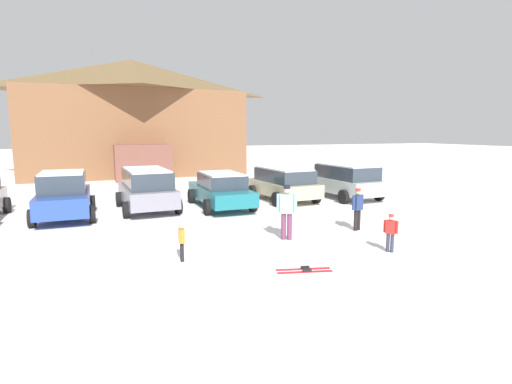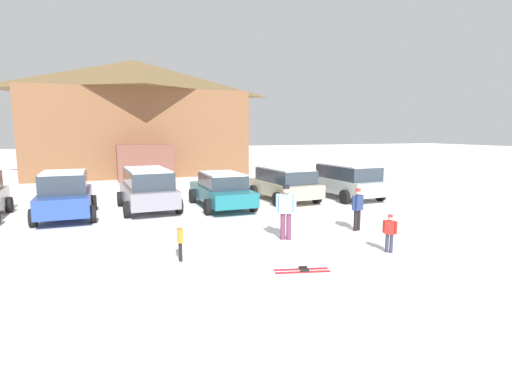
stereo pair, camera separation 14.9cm
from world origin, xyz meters
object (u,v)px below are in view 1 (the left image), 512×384
Objects in this scene: parked_beige_suv at (283,183)px; parked_silver_wagon at (346,180)px; parked_teal_hatchback at (221,190)px; parked_blue_hatchback at (64,195)px; skier_child_in_red_jacket at (391,231)px; skier_adult_in_blue_parka at (287,209)px; skier_child_in_orange_jacket at (182,240)px; skier_teen_in_navy_coat at (358,207)px; parked_grey_wagon at (147,188)px; pair_of_skis at (305,270)px; ski_lodge at (134,116)px.

parked_silver_wagon is at bearing -8.98° from parked_beige_suv.
parked_blue_hatchback is at bearing 179.74° from parked_teal_hatchback.
skier_child_in_red_jacket is 3.03m from skier_adult_in_blue_parka.
skier_adult_in_blue_parka is (3.36, 0.85, 0.38)m from skier_child_in_orange_jacket.
skier_child_in_orange_jacket is (-6.04, -1.02, -0.24)m from skier_teen_in_navy_coat.
parked_blue_hatchback is at bearing -170.14° from parked_grey_wagon.
skier_child_in_red_jacket is (-0.84, -8.45, -0.26)m from parked_beige_suv.
skier_adult_in_blue_parka is (-6.03, -5.77, 0.04)m from parked_silver_wagon.
parked_teal_hatchback is (6.10, -0.03, -0.10)m from parked_blue_hatchback.
parked_blue_hatchback is 9.37m from parked_beige_suv.
parked_blue_hatchback is 10.71m from skier_teen_in_navy_coat.
parked_teal_hatchback reaches higher than skier_child_in_orange_jacket.
skier_child_in_orange_jacket is at bearing 166.14° from skier_child_in_red_jacket.
parked_grey_wagon is 9.33m from pair_of_skis.
parked_grey_wagon is at bearing 105.99° from pair_of_skis.
ski_lodge is at bearing 96.89° from parked_teal_hatchback.
parked_silver_wagon is 6.52m from skier_teen_in_navy_coat.
parked_teal_hatchback is 1.12× the size of parked_silver_wagon.
skier_teen_in_navy_coat is at bearing 3.60° from skier_adult_in_blue_parka.
parked_grey_wagon is 9.42m from parked_silver_wagon.
parked_silver_wagon is at bearing 43.73° from skier_adult_in_blue_parka.
parked_beige_suv is at bearing 84.33° from skier_child_in_red_jacket.
ski_lodge reaches higher than parked_blue_hatchback.
skier_adult_in_blue_parka is (-2.90, -6.26, 0.09)m from parked_beige_suv.
skier_child_in_red_jacket is at bearing -95.67° from parked_beige_suv.
skier_child_in_orange_jacket is (3.10, -6.60, -0.33)m from parked_blue_hatchback.
ski_lodge reaches higher than parked_grey_wagon.
skier_child_in_red_jacket reaches higher than pair_of_skis.
parked_teal_hatchback is at bearing 106.99° from skier_child_in_red_jacket.
parked_beige_suv is 2.48× the size of skier_adult_in_blue_parka.
ski_lodge reaches higher than parked_beige_suv.
parked_beige_suv is at bearing 3.14° from parked_blue_hatchback.
ski_lodge is 17.34m from parked_beige_suv.
parked_grey_wagon is at bearing 176.86° from parked_silver_wagon.
parked_blue_hatchback is 11.64m from skier_child_in_red_jacket.
parked_grey_wagon is at bearing 169.45° from parked_teal_hatchback.
parked_blue_hatchback is at bearing 148.60° from skier_teen_in_navy_coat.
ski_lodge is at bearing 102.82° from skier_teen_in_navy_coat.
parked_blue_hatchback is at bearing 123.87° from pair_of_skis.
parked_teal_hatchback is 4.74× the size of skier_child_in_orange_jacket.
skier_teen_in_navy_coat is 1.34× the size of skier_child_in_red_jacket.
skier_child_in_orange_jacket is 0.59× the size of skier_adult_in_blue_parka.
parked_beige_suv is (5.27, -16.13, -3.55)m from ski_lodge.
skier_child_in_red_jacket is (4.43, -24.58, -3.81)m from ski_lodge.
skier_adult_in_blue_parka is at bearing -86.43° from parked_teal_hatchback.
skier_child_in_red_jacket is (-3.97, -7.95, -0.31)m from parked_silver_wagon.
ski_lodge is at bearing 116.80° from parked_silver_wagon.
skier_teen_in_navy_coat is at bearing 75.12° from skier_child_in_red_jacket.
pair_of_skis is at bearing -170.90° from skier_child_in_red_jacket.
skier_teen_in_navy_coat is 1.42× the size of skier_child_in_orange_jacket.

